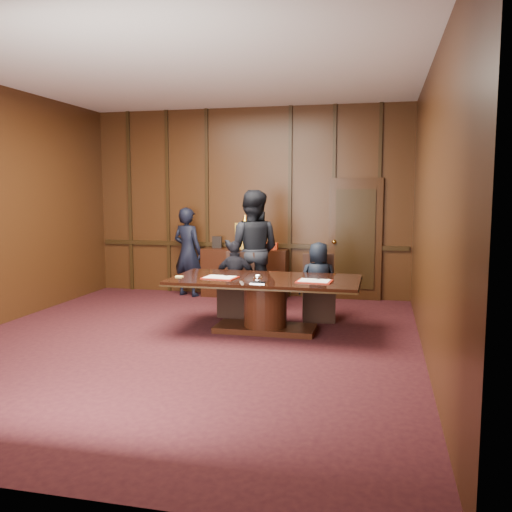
{
  "coord_description": "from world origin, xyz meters",
  "views": [
    {
      "loc": [
        2.47,
        -6.42,
        1.96
      ],
      "look_at": [
        0.74,
        0.99,
        1.05
      ],
      "focal_mm": 38.0,
      "sensor_mm": 36.0,
      "label": 1
    }
  ],
  "objects_px": {
    "sideboard": "(245,271)",
    "witness_left": "(188,252)",
    "signatory_left": "(236,279)",
    "conference_table": "(265,296)",
    "witness_right": "(252,250)",
    "signatory_right": "(318,282)"
  },
  "relations": [
    {
      "from": "signatory_left",
      "to": "witness_right",
      "type": "height_order",
      "value": "witness_right"
    },
    {
      "from": "sideboard",
      "to": "signatory_left",
      "type": "bearing_deg",
      "value": -81.11
    },
    {
      "from": "conference_table",
      "to": "witness_left",
      "type": "bearing_deg",
      "value": 131.46
    },
    {
      "from": "witness_right",
      "to": "signatory_right",
      "type": "bearing_deg",
      "value": 154.23
    },
    {
      "from": "conference_table",
      "to": "witness_right",
      "type": "distance_m",
      "value": 1.52
    },
    {
      "from": "witness_right",
      "to": "signatory_left",
      "type": "bearing_deg",
      "value": 75.62
    },
    {
      "from": "sideboard",
      "to": "conference_table",
      "type": "relative_size",
      "value": 0.61
    },
    {
      "from": "sideboard",
      "to": "witness_left",
      "type": "relative_size",
      "value": 0.96
    },
    {
      "from": "conference_table",
      "to": "sideboard",
      "type": "bearing_deg",
      "value": 110.61
    },
    {
      "from": "sideboard",
      "to": "signatory_right",
      "type": "xyz_separation_m",
      "value": [
        1.55,
        -1.59,
        0.12
      ]
    },
    {
      "from": "conference_table",
      "to": "witness_right",
      "type": "xyz_separation_m",
      "value": [
        -0.52,
        1.35,
        0.48
      ]
    },
    {
      "from": "signatory_left",
      "to": "conference_table",
      "type": "bearing_deg",
      "value": 122.99
    },
    {
      "from": "conference_table",
      "to": "witness_left",
      "type": "xyz_separation_m",
      "value": [
        -1.97,
        2.23,
        0.32
      ]
    },
    {
      "from": "signatory_right",
      "to": "witness_right",
      "type": "xyz_separation_m",
      "value": [
        -1.17,
        0.55,
        0.39
      ]
    },
    {
      "from": "conference_table",
      "to": "signatory_left",
      "type": "relative_size",
      "value": 2.21
    },
    {
      "from": "sideboard",
      "to": "conference_table",
      "type": "distance_m",
      "value": 2.55
    },
    {
      "from": "signatory_left",
      "to": "witness_left",
      "type": "bearing_deg",
      "value": -53.39
    },
    {
      "from": "signatory_left",
      "to": "signatory_right",
      "type": "bearing_deg",
      "value": 173.9
    },
    {
      "from": "sideboard",
      "to": "signatory_right",
      "type": "height_order",
      "value": "sideboard"
    },
    {
      "from": "signatory_right",
      "to": "witness_left",
      "type": "bearing_deg",
      "value": -40.02
    },
    {
      "from": "sideboard",
      "to": "conference_table",
      "type": "bearing_deg",
      "value": -69.39
    },
    {
      "from": "witness_right",
      "to": "conference_table",
      "type": "bearing_deg",
      "value": 110.32
    }
  ]
}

